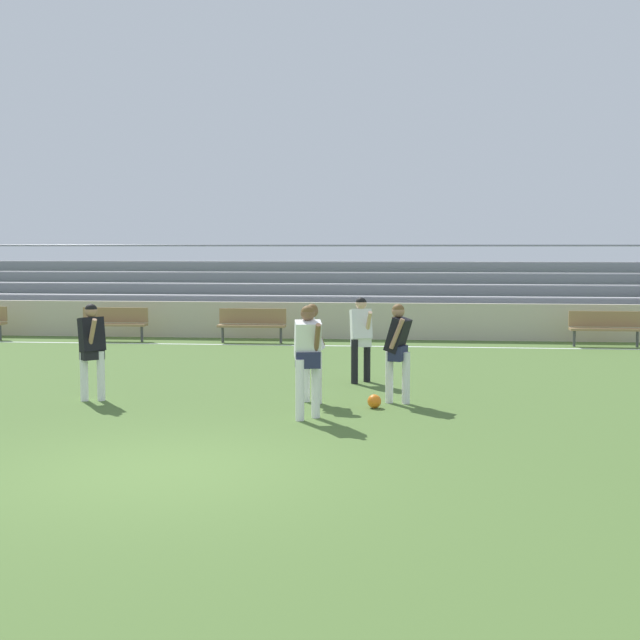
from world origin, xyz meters
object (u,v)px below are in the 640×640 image
(bench_far_left, at_px, (605,325))
(player_white_dropping_back, at_px, (308,352))
(bench_centre_sideline, at_px, (114,321))
(player_dark_wide_right, at_px, (92,344))
(bench_near_wall_gap, at_px, (252,322))
(soccer_ball, at_px, (374,401))
(player_dark_deep_cover, at_px, (398,345))
(player_white_wide_left, at_px, (312,344))
(bleacher_stand, at_px, (266,293))
(player_white_challenging, at_px, (361,332))

(bench_far_left, xyz_separation_m, player_white_dropping_back, (-6.46, -10.05, 0.47))
(bench_centre_sideline, relative_size, player_dark_wide_right, 1.11)
(bench_near_wall_gap, height_order, soccer_ball, bench_near_wall_gap)
(bench_near_wall_gap, distance_m, player_white_dropping_back, 10.41)
(player_dark_deep_cover, height_order, soccer_ball, player_dark_deep_cover)
(bench_near_wall_gap, xyz_separation_m, player_white_wide_left, (2.57, -8.68, 0.42))
(bleacher_stand, bearing_deg, player_dark_deep_cover, -71.31)
(soccer_ball, bearing_deg, bench_near_wall_gap, 111.69)
(player_dark_wide_right, bearing_deg, player_dark_deep_cover, 3.10)
(bench_centre_sideline, relative_size, player_white_wide_left, 1.10)
(bench_far_left, bearing_deg, player_white_challenging, -132.06)
(bench_centre_sideline, bearing_deg, player_dark_deep_cover, -48.04)
(bleacher_stand, bearing_deg, bench_near_wall_gap, -86.13)
(bench_far_left, distance_m, player_dark_deep_cover, 10.03)
(bleacher_stand, distance_m, player_white_challenging, 10.99)
(bleacher_stand, height_order, player_dark_deep_cover, bleacher_stand)
(player_dark_wide_right, bearing_deg, bench_far_left, 41.02)
(bleacher_stand, xyz_separation_m, bench_near_wall_gap, (0.26, -3.91, -0.55))
(player_white_wide_left, relative_size, player_white_dropping_back, 0.96)
(bench_far_left, distance_m, player_white_challenging, 8.77)
(bench_centre_sideline, xyz_separation_m, bench_far_left, (12.88, 0.00, 0.00))
(player_white_wide_left, bearing_deg, player_white_challenging, 72.55)
(player_white_wide_left, bearing_deg, bench_far_left, 52.94)
(bench_far_left, distance_m, soccer_ball, 10.62)
(player_white_wide_left, height_order, soccer_ball, player_white_wide_left)
(bench_near_wall_gap, distance_m, player_dark_deep_cover, 9.48)
(player_white_challenging, relative_size, soccer_ball, 7.33)
(player_white_dropping_back, bearing_deg, bench_far_left, 57.27)
(bleacher_stand, xyz_separation_m, player_dark_deep_cover, (4.23, -12.51, -0.13))
(player_white_dropping_back, bearing_deg, player_dark_wide_right, 162.49)
(player_white_dropping_back, height_order, player_white_challenging, player_white_dropping_back)
(bench_near_wall_gap, height_order, player_dark_wide_right, player_dark_wide_right)
(player_dark_deep_cover, bearing_deg, player_white_challenging, 108.94)
(soccer_ball, bearing_deg, bench_centre_sideline, 129.12)
(player_dark_deep_cover, distance_m, player_white_wide_left, 1.40)
(bench_far_left, bearing_deg, bench_centre_sideline, 180.00)
(player_white_challenging, xyz_separation_m, player_dark_wide_right, (-4.33, -2.37, 0.00))
(player_white_wide_left, bearing_deg, soccer_ball, -20.38)
(player_white_challenging, bearing_deg, player_white_wide_left, -107.45)
(player_white_dropping_back, bearing_deg, player_dark_deep_cover, 47.97)
(player_dark_deep_cover, xyz_separation_m, player_white_wide_left, (-1.40, -0.08, -0.00))
(bench_centre_sideline, distance_m, player_white_wide_left, 10.75)
(bench_centre_sideline, xyz_separation_m, soccer_ball, (7.37, -9.06, -0.44))
(bench_far_left, relative_size, player_white_challenging, 1.12)
(bench_far_left, distance_m, player_white_wide_left, 10.88)
(bench_centre_sideline, height_order, player_dark_wide_right, player_dark_wide_right)
(bleacher_stand, distance_m, player_dark_deep_cover, 13.21)
(player_white_challenging, height_order, soccer_ball, player_white_challenging)
(player_dark_deep_cover, height_order, player_dark_wide_right, player_dark_deep_cover)
(bleacher_stand, distance_m, player_white_dropping_back, 14.27)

